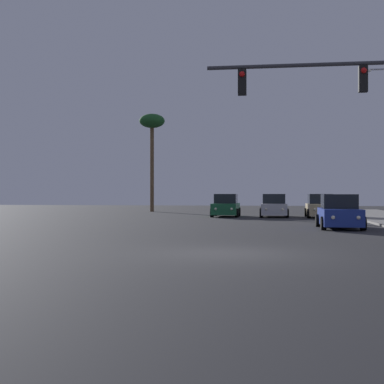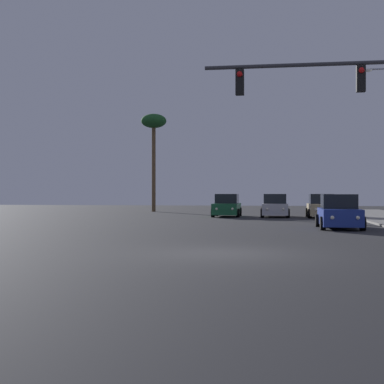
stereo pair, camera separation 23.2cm
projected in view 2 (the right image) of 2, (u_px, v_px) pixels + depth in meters
The scene contains 7 objects.
ground_plane at pixel (224, 253), 15.31m from camera, with size 120.00×120.00×0.00m, color #28282B.
car_silver at pixel (275, 207), 39.00m from camera, with size 2.04×4.32×1.68m.
car_blue at pixel (339, 213), 26.13m from camera, with size 2.04×4.33×1.68m.
car_tan at pixel (321, 207), 38.05m from camera, with size 2.04×4.32×1.68m.
car_green at pixel (227, 206), 39.56m from camera, with size 2.04×4.33×1.68m.
traffic_light_mast at pixel (374, 104), 18.32m from camera, with size 8.42×0.36×6.50m.
palm_tree_far at pixel (154, 127), 50.36m from camera, with size 2.40×2.40×9.22m.
Camera 2 is at (1.30, -15.29, 1.72)m, focal length 50.00 mm.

